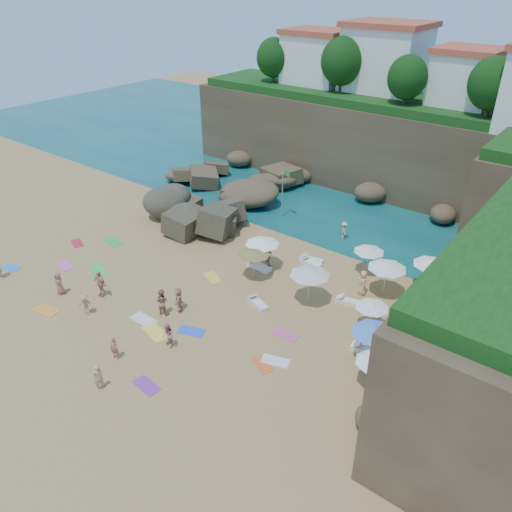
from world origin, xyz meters
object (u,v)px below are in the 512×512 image
Objects in this scene: person_stand_1 at (162,302)px; person_stand_3 at (267,257)px; rock_outcrop at (196,224)px; lounger_0 at (259,267)px; person_stand_4 at (363,283)px; person_stand_2 at (344,230)px; parasol_0 at (262,242)px; flag_pole at (284,186)px; person_stand_5 at (228,210)px; person_stand_6 at (98,377)px; parasol_2 at (387,266)px; parasol_1 at (369,250)px.

person_stand_3 is at bearing -119.35° from person_stand_1.
rock_outcrop is 3.80× the size of lounger_0.
person_stand_2 is at bearing 174.58° from person_stand_4.
rock_outcrop is at bearing -73.10° from person_stand_1.
parasol_0 reaches higher than person_stand_1.
rock_outcrop is 4.04× the size of person_stand_1.
rock_outcrop is at bearing -131.16° from flag_pole.
rock_outcrop is at bearing -151.18° from person_stand_5.
person_stand_3 is (9.14, -1.87, 0.82)m from rock_outcrop.
person_stand_3 is 1.05× the size of person_stand_6.
person_stand_4 reaches higher than rock_outcrop.
parasol_2 is 9.30m from lounger_0.
person_stand_2 is at bearing -121.71° from person_stand_1.
parasol_0 is 1.60× the size of person_stand_6.
person_stand_1 is (-1.48, -8.18, 0.76)m from lounger_0.
parasol_0 is 1.53× the size of person_stand_3.
parasol_2 is 8.39m from person_stand_2.
person_stand_6 is at bearing -114.70° from parasol_2.
parasol_0 is at bearing -56.58° from person_stand_5.
parasol_1 is at bearing 157.19° from person_stand_4.
parasol_0 is at bearing 161.33° from person_stand_3.
person_stand_2 is 8.07m from person_stand_4.
person_stand_4 reaches higher than lounger_0.
flag_pole is 2.32× the size of person_stand_5.
flag_pole is at bearing 48.84° from rock_outcrop.
parasol_0 is 1.30× the size of lounger_0.
person_stand_4 is at bearing -69.52° from parasol_1.
parasol_0 is 8.65m from person_stand_1.
person_stand_6 is at bearing 91.25° from person_stand_1.
person_stand_3 is at bearing -62.49° from flag_pole.
person_stand_6 is (0.66, -14.98, -1.40)m from parasol_0.
person_stand_1 reaches higher than person_stand_4.
person_stand_2 is at bearing 138.11° from parasol_2.
person_stand_3 is (1.81, 8.76, -0.09)m from person_stand_1.
person_stand_3 reaches higher than person_stand_6.
parasol_1 is at bearing 7.04° from rock_outcrop.
parasol_0 reaches higher than rock_outcrop.
person_stand_2 is 0.88× the size of person_stand_3.
parasol_0 is 2.05m from lounger_0.
lounger_0 is 14.79m from person_stand_6.
person_stand_1 is at bearing -82.36° from flag_pole.
parasol_1 reaches higher than person_stand_2.
parasol_2 reaches higher than parasol_0.
rock_outcrop is 2.84× the size of parasol_2.
person_stand_2 is at bearing -5.77° from person_stand_5.
rock_outcrop is at bearing -136.09° from person_stand_4.
lounger_0 is at bearing -15.55° from rock_outcrop.
parasol_0 is 1.73× the size of person_stand_2.
flag_pole is 9.49m from lounger_0.
parasol_2 is 1.34× the size of lounger_0.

